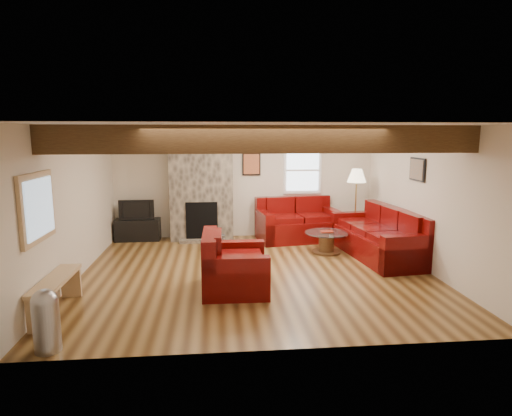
{
  "coord_description": "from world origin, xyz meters",
  "views": [
    {
      "loc": [
        -0.68,
        -7.14,
        2.37
      ],
      "look_at": [
        0.04,
        0.4,
        1.07
      ],
      "focal_mm": 30.0,
      "sensor_mm": 36.0,
      "label": 1
    }
  ],
  "objects": [
    {
      "name": "oak_beam",
      "position": [
        0.0,
        -1.25,
        2.31
      ],
      "size": [
        6.0,
        0.36,
        0.38
      ],
      "primitive_type": "cube",
      "color": "#372010",
      "rests_on": "room"
    },
    {
      "name": "armchair_red",
      "position": [
        -0.4,
        -0.82,
        0.45
      ],
      "size": [
        1.0,
        1.13,
        0.9
      ],
      "primitive_type": null,
      "rotation": [
        0.0,
        0.0,
        1.55
      ],
      "color": "#470705",
      "rests_on": "floor"
    },
    {
      "name": "pine_bench",
      "position": [
        -2.83,
        -1.48,
        0.24
      ],
      "size": [
        0.3,
        1.29,
        0.48
      ],
      "primitive_type": null,
      "color": "tan",
      "rests_on": "floor"
    },
    {
      "name": "floor_lamp",
      "position": [
        2.42,
        2.0,
        1.39
      ],
      "size": [
        0.42,
        0.42,
        1.63
      ],
      "color": "tan",
      "rests_on": "floor"
    },
    {
      "name": "room",
      "position": [
        0.0,
        0.0,
        1.25
      ],
      "size": [
        8.0,
        8.0,
        8.0
      ],
      "color": "#543416",
      "rests_on": "ground"
    },
    {
      "name": "tv_cabinet",
      "position": [
        -2.45,
        2.53,
        0.25
      ],
      "size": [
        0.98,
        0.39,
        0.49
      ],
      "primitive_type": "cube",
      "color": "black",
      "rests_on": "floor"
    },
    {
      "name": "artwork_back",
      "position": [
        0.15,
        2.71,
        1.7
      ],
      "size": [
        0.42,
        0.06,
        0.52
      ],
      "primitive_type": null,
      "color": "black",
      "rests_on": "room"
    },
    {
      "name": "hatch_window",
      "position": [
        -2.96,
        -1.5,
        1.45
      ],
      "size": [
        0.08,
        1.0,
        0.9
      ],
      "primitive_type": null,
      "color": "tan",
      "rests_on": "room"
    },
    {
      "name": "ceiling_dome",
      "position": [
        0.9,
        0.9,
        2.44
      ],
      "size": [
        0.4,
        0.4,
        0.18
      ],
      "primitive_type": null,
      "color": "white",
      "rests_on": "room"
    },
    {
      "name": "back_window",
      "position": [
        1.35,
        2.71,
        1.55
      ],
      "size": [
        0.9,
        0.08,
        1.1
      ],
      "primitive_type": null,
      "color": "white",
      "rests_on": "room"
    },
    {
      "name": "television",
      "position": [
        -2.45,
        2.53,
        0.72
      ],
      "size": [
        0.77,
        0.1,
        0.45
      ],
      "primitive_type": "imported",
      "color": "black",
      "rests_on": "tv_cabinet"
    },
    {
      "name": "chimney_breast",
      "position": [
        -1.0,
        2.49,
        1.22
      ],
      "size": [
        1.4,
        0.67,
        2.5
      ],
      "color": "#3D362F",
      "rests_on": "floor"
    },
    {
      "name": "coal_bucket",
      "position": [
        -0.65,
        1.74,
        0.14
      ],
      "size": [
        0.3,
        0.3,
        0.28
      ],
      "primitive_type": null,
      "color": "slate",
      "rests_on": "floor"
    },
    {
      "name": "artwork_right",
      "position": [
        2.96,
        0.3,
        1.75
      ],
      "size": [
        0.06,
        0.55,
        0.42
      ],
      "primitive_type": null,
      "color": "black",
      "rests_on": "room"
    },
    {
      "name": "loveseat",
      "position": [
        1.17,
        2.23,
        0.47
      ],
      "size": [
        1.91,
        1.26,
        0.95
      ],
      "primitive_type": null,
      "rotation": [
        0.0,
        0.0,
        0.14
      ],
      "color": "#470705",
      "rests_on": "floor"
    },
    {
      "name": "pedal_bin",
      "position": [
        -2.56,
        -2.53,
        0.36
      ],
      "size": [
        0.32,
        0.32,
        0.72
      ],
      "primitive_type": null,
      "rotation": [
        0.0,
        0.0,
        0.13
      ],
      "color": "#A3A4A8",
      "rests_on": "floor"
    },
    {
      "name": "coffee_table",
      "position": [
        1.54,
        1.1,
        0.21
      ],
      "size": [
        0.87,
        0.87,
        0.45
      ],
      "color": "#4B2F18",
      "rests_on": "floor"
    },
    {
      "name": "sofa_three",
      "position": [
        2.48,
        0.77,
        0.47
      ],
      "size": [
        1.28,
        2.54,
        0.94
      ],
      "primitive_type": null,
      "rotation": [
        0.0,
        0.0,
        -1.46
      ],
      "color": "#470705",
      "rests_on": "floor"
    }
  ]
}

